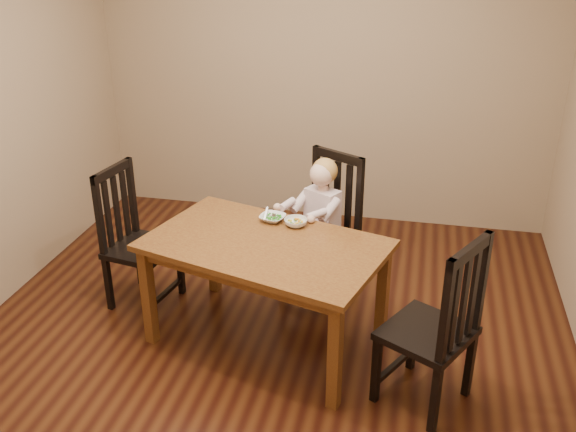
% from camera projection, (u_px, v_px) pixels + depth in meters
% --- Properties ---
extents(room, '(4.01, 4.01, 2.71)m').
position_uv_depth(room, '(268.00, 144.00, 3.76)').
color(room, '#42200D').
rests_on(room, ground).
extents(dining_table, '(1.64, 1.24, 0.73)m').
position_uv_depth(dining_table, '(265.00, 255.00, 4.01)').
color(dining_table, '#502812').
rests_on(dining_table, room).
extents(chair_child, '(0.61, 0.60, 1.06)m').
position_uv_depth(chair_child, '(325.00, 229.00, 4.65)').
color(chair_child, black).
rests_on(chair_child, room).
extents(chair_left, '(0.49, 0.51, 1.02)m').
position_uv_depth(chair_left, '(135.00, 240.00, 4.53)').
color(chair_left, black).
rests_on(chair_left, room).
extents(chair_right, '(0.61, 0.62, 1.07)m').
position_uv_depth(chair_right, '(437.00, 328.00, 3.52)').
color(chair_right, black).
rests_on(chair_right, room).
extents(toddler, '(0.47, 0.50, 0.54)m').
position_uv_depth(toddler, '(321.00, 214.00, 4.56)').
color(toddler, beige).
rests_on(toddler, chair_child).
extents(bowl_peas, '(0.20, 0.20, 0.04)m').
position_uv_depth(bowl_peas, '(273.00, 218.00, 4.25)').
color(bowl_peas, white).
rests_on(bowl_peas, dining_table).
extents(bowl_veg, '(0.19, 0.19, 0.05)m').
position_uv_depth(bowl_veg, '(296.00, 222.00, 4.18)').
color(bowl_veg, white).
rests_on(bowl_veg, dining_table).
extents(fork, '(0.03, 0.12, 0.05)m').
position_uv_depth(fork, '(266.00, 215.00, 4.24)').
color(fork, silver).
rests_on(fork, bowl_peas).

